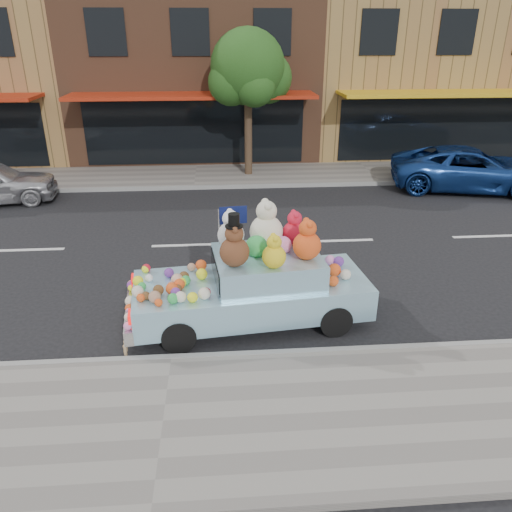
{
  "coord_description": "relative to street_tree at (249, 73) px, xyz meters",
  "views": [
    {
      "loc": [
        0.89,
        -11.95,
        5.07
      ],
      "look_at": [
        1.52,
        -3.55,
        1.25
      ],
      "focal_mm": 35.0,
      "sensor_mm": 36.0,
      "label": 1
    }
  ],
  "objects": [
    {
      "name": "near_kerb",
      "position": [
        -2.03,
        -11.55,
        -3.63
      ],
      "size": [
        60.0,
        0.12,
        0.13
      ],
      "primitive_type": "cube",
      "color": "gray",
      "rests_on": "ground"
    },
    {
      "name": "art_car",
      "position": [
        -0.57,
        -10.3,
        -2.87
      ],
      "size": [
        4.64,
        2.21,
        2.3
      ],
      "rotation": [
        0.0,
        0.0,
        0.11
      ],
      "color": "black",
      "rests_on": "ground"
    },
    {
      "name": "near_sidewalk",
      "position": [
        -2.03,
        -13.05,
        -3.63
      ],
      "size": [
        60.0,
        3.0,
        0.12
      ],
      "primitive_type": "cube",
      "color": "gray",
      "rests_on": "ground"
    },
    {
      "name": "car_blue",
      "position": [
        7.44,
        -2.27,
        -2.97
      ],
      "size": [
        5.6,
        3.5,
        1.44
      ],
      "primitive_type": "imported",
      "rotation": [
        0.0,
        0.0,
        1.34
      ],
      "color": "navy",
      "rests_on": "ground"
    },
    {
      "name": "storefront_mid",
      "position": [
        -2.03,
        5.42,
        -0.05
      ],
      "size": [
        10.0,
        9.8,
        7.3
      ],
      "color": "brown",
      "rests_on": "ground"
    },
    {
      "name": "far_sidewalk",
      "position": [
        -2.03,
        -0.05,
        -3.63
      ],
      "size": [
        60.0,
        3.0,
        0.12
      ],
      "primitive_type": "cube",
      "color": "gray",
      "rests_on": "ground"
    },
    {
      "name": "ground",
      "position": [
        -2.03,
        -6.55,
        -3.69
      ],
      "size": [
        120.0,
        120.0,
        0.0
      ],
      "primitive_type": "plane",
      "color": "black",
      "rests_on": "ground"
    },
    {
      "name": "storefront_right",
      "position": [
        7.97,
        5.42,
        -0.05
      ],
      "size": [
        10.0,
        9.8,
        7.3
      ],
      "color": "olive",
      "rests_on": "ground"
    },
    {
      "name": "far_kerb",
      "position": [
        -2.03,
        -1.55,
        -3.63
      ],
      "size": [
        60.0,
        0.12,
        0.13
      ],
      "primitive_type": "cube",
      "color": "gray",
      "rests_on": "ground"
    },
    {
      "name": "street_tree",
      "position": [
        0.0,
        0.0,
        0.0
      ],
      "size": [
        3.0,
        2.7,
        5.22
      ],
      "color": "#38281C",
      "rests_on": "ground"
    }
  ]
}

